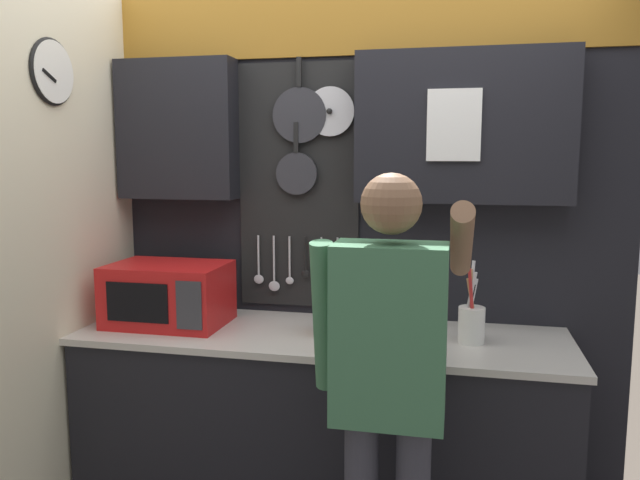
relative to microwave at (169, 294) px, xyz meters
name	(u,v)px	position (x,y,z in m)	size (l,w,h in m)	color
base_cabinet_counter	(321,433)	(0.73, 0.01, -0.61)	(2.17, 0.68, 0.93)	black
back_wall_unit	(339,198)	(0.75, 0.32, 0.44)	(2.74, 0.22, 2.51)	black
side_wall	(45,264)	(-0.38, -0.37, 0.19)	(0.07, 1.60, 2.51)	beige
microwave	(169,294)	(0.00, 0.00, 0.00)	(0.53, 0.38, 0.28)	red
knife_block	(330,311)	(0.77, 0.00, -0.04)	(0.12, 0.15, 0.28)	brown
utensil_crock	(471,321)	(1.38, 0.00, -0.05)	(0.11, 0.11, 0.35)	white
person	(389,370)	(1.09, -0.57, -0.09)	(0.54, 0.61, 1.66)	#383842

